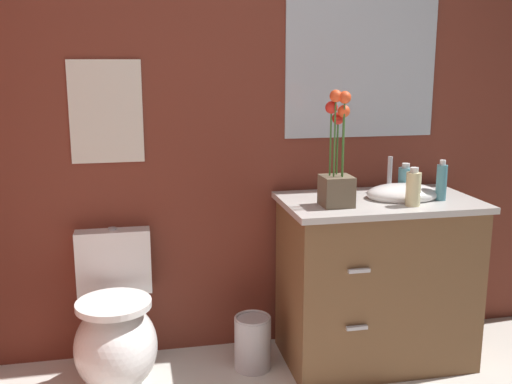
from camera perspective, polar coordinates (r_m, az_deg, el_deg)
wall_back at (r=3.08m, az=1.08°, el=7.86°), size 3.97×0.05×2.50m
toilet at (r=2.97m, az=-13.09°, el=-12.85°), size 0.38×0.59×0.69m
vanity_cabinet at (r=3.10m, az=11.28°, el=-7.96°), size 0.94×0.56×1.01m
flower_vase at (r=2.78m, az=7.65°, el=2.06°), size 0.14×0.14×0.53m
soap_bottle at (r=3.10m, az=13.87°, el=1.06°), size 0.07×0.07×0.16m
lotion_bottle at (r=2.87m, az=14.61°, el=0.33°), size 0.07×0.07×0.18m
hand_wash_bottle at (r=3.02m, az=17.09°, el=0.93°), size 0.05×0.05×0.19m
trash_bin at (r=3.05m, az=-0.31°, el=-13.97°), size 0.18×0.18×0.27m
wall_poster at (r=2.97m, az=-13.95°, el=7.35°), size 0.34×0.01×0.49m
wall_mirror at (r=3.18m, az=9.92°, el=11.43°), size 0.80×0.01×0.70m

